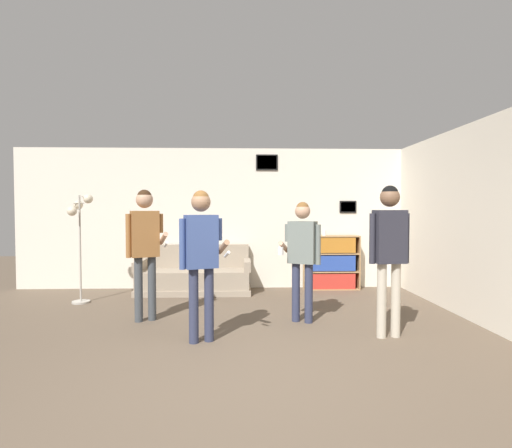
{
  "coord_description": "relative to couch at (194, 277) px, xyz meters",
  "views": [
    {
      "loc": [
        0.01,
        -3.26,
        1.52
      ],
      "look_at": [
        0.2,
        2.23,
        1.32
      ],
      "focal_mm": 28.0,
      "sensor_mm": 36.0,
      "label": 1
    }
  ],
  "objects": [
    {
      "name": "person_player_foreground_center",
      "position": [
        0.41,
        -2.79,
        0.79
      ],
      "size": [
        0.58,
        0.42,
        1.74
      ],
      "color": "#2D334C",
      "rests_on": "ground_plane"
    },
    {
      "name": "person_player_foreground_left",
      "position": [
        -0.44,
        -1.89,
        0.83
      ],
      "size": [
        0.59,
        0.41,
        1.79
      ],
      "color": "#3D4247",
      "rests_on": "ground_plane"
    },
    {
      "name": "ground_plane",
      "position": [
        0.87,
        -4.07,
        -0.28
      ],
      "size": [
        20.0,
        20.0,
        0.0
      ],
      "primitive_type": "plane",
      "color": "brown"
    },
    {
      "name": "wall_right",
      "position": [
        4.01,
        -1.84,
        1.07
      ],
      "size": [
        0.06,
        6.86,
        2.7
      ],
      "color": "silver",
      "rests_on": "ground_plane"
    },
    {
      "name": "bookshelf",
      "position": [
        2.58,
        0.2,
        0.23
      ],
      "size": [
        1.05,
        0.3,
        1.03
      ],
      "color": "#A87F51",
      "rests_on": "ground_plane"
    },
    {
      "name": "wall_back",
      "position": [
        0.88,
        0.42,
        1.07
      ],
      "size": [
        8.62,
        0.08,
        2.7
      ],
      "color": "silver",
      "rests_on": "ground_plane"
    },
    {
      "name": "person_spectator_near_bookshelf",
      "position": [
        2.62,
        -2.68,
        0.84
      ],
      "size": [
        0.5,
        0.24,
        1.8
      ],
      "color": "#B7AD99",
      "rests_on": "ground_plane"
    },
    {
      "name": "drinking_cup",
      "position": [
        2.44,
        0.2,
        0.79
      ],
      "size": [
        0.07,
        0.07,
        0.1
      ],
      "color": "white",
      "rests_on": "bookshelf"
    },
    {
      "name": "person_watcher_holding_cup",
      "position": [
        1.69,
        -2.01,
        0.71
      ],
      "size": [
        0.58,
        0.35,
        1.62
      ],
      "color": "#2D334C",
      "rests_on": "ground_plane"
    },
    {
      "name": "couch",
      "position": [
        0.0,
        0.0,
        0.0
      ],
      "size": [
        2.06,
        0.8,
        0.86
      ],
      "color": "gray",
      "rests_on": "ground_plane"
    },
    {
      "name": "floor_lamp",
      "position": [
        -1.75,
        -0.78,
        0.97
      ],
      "size": [
        0.36,
        0.39,
        1.77
      ],
      "color": "#ADA89E",
      "rests_on": "ground_plane"
    }
  ]
}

